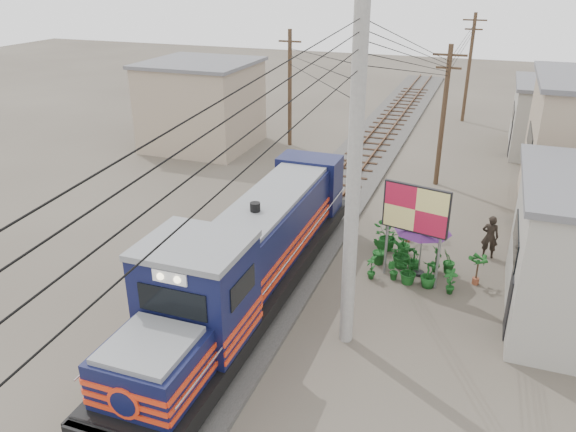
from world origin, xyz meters
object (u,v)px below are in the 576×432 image
at_px(locomotive, 250,259).
at_px(vendor, 490,237).
at_px(billboard, 415,212).
at_px(market_umbrella, 423,225).

height_order(locomotive, vendor, locomotive).
height_order(billboard, vendor, billboard).
xyz_separation_m(market_umbrella, vendor, (2.31, 2.30, -1.11)).
bearing_deg(locomotive, market_umbrella, 37.45).
xyz_separation_m(locomotive, vendor, (7.31, 6.13, -0.77)).
bearing_deg(locomotive, billboard, 34.65).
bearing_deg(billboard, locomotive, -132.16).
relative_size(locomotive, vendor, 8.65).
bearing_deg(vendor, market_umbrella, 47.59).
height_order(market_umbrella, vendor, market_umbrella).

